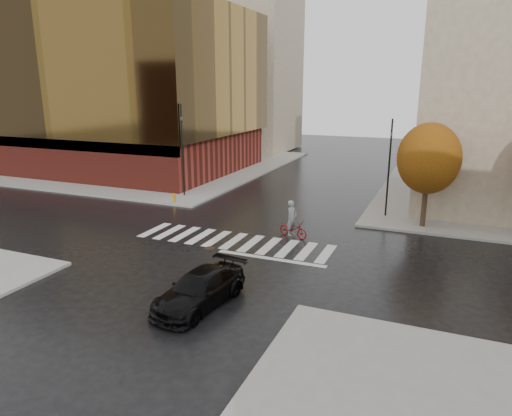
{
  "coord_description": "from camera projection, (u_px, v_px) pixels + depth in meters",
  "views": [
    {
      "loc": [
        10.92,
        -22.25,
        8.77
      ],
      "look_at": [
        1.2,
        1.0,
        2.0
      ],
      "focal_mm": 32.0,
      "sensor_mm": 36.0,
      "label": 1
    }
  ],
  "objects": [
    {
      "name": "ground",
      "position": [
        230.0,
        244.0,
        26.17
      ],
      "size": [
        120.0,
        120.0,
        0.0
      ],
      "primitive_type": "plane",
      "color": "black",
      "rests_on": "ground"
    },
    {
      "name": "building_nw_far",
      "position": [
        242.0,
        75.0,
        62.47
      ],
      "size": [
        14.0,
        12.0,
        20.0
      ],
      "primitive_type": "cube",
      "color": "gray",
      "rests_on": "sidewalk_nw"
    },
    {
      "name": "cyclist",
      "position": [
        293.0,
        225.0,
        27.1
      ],
      "size": [
        2.09,
        1.3,
        2.25
      ],
      "rotation": [
        0.0,
        0.0,
        1.24
      ],
      "color": "maroon",
      "rests_on": "ground"
    },
    {
      "name": "office_glass",
      "position": [
        116.0,
        91.0,
        48.25
      ],
      "size": [
        27.0,
        19.0,
        16.0
      ],
      "color": "maroon",
      "rests_on": "sidewalk_nw"
    },
    {
      "name": "traffic_light_nw",
      "position": [
        182.0,
        144.0,
        36.04
      ],
      "size": [
        0.23,
        0.21,
        7.28
      ],
      "rotation": [
        0.0,
        0.0,
        -1.99
      ],
      "color": "black",
      "rests_on": "sidewalk_nw"
    },
    {
      "name": "sedan",
      "position": [
        200.0,
        290.0,
        18.64
      ],
      "size": [
        2.59,
        5.09,
        1.42
      ],
      "primitive_type": "imported",
      "rotation": [
        0.0,
        0.0,
        -0.13
      ],
      "color": "black",
      "rests_on": "ground"
    },
    {
      "name": "tree_ne_a",
      "position": [
        429.0,
        159.0,
        27.88
      ],
      "size": [
        3.8,
        3.8,
        6.5
      ],
      "color": "#332616",
      "rests_on": "sidewalk_ne"
    },
    {
      "name": "sidewalk_nw",
      "position": [
        146.0,
        164.0,
        52.68
      ],
      "size": [
        30.0,
        30.0,
        0.15
      ],
      "primitive_type": "cube",
      "color": "gray",
      "rests_on": "ground"
    },
    {
      "name": "manhole",
      "position": [
        210.0,
        248.0,
        25.44
      ],
      "size": [
        0.61,
        0.61,
        0.01
      ],
      "primitive_type": "cylinder",
      "rotation": [
        0.0,
        0.0,
        -0.06
      ],
      "color": "#3E2716",
      "rests_on": "ground"
    },
    {
      "name": "crosswalk",
      "position": [
        234.0,
        241.0,
        26.61
      ],
      "size": [
        12.0,
        3.0,
        0.01
      ],
      "primitive_type": "cube",
      "color": "silver",
      "rests_on": "ground"
    },
    {
      "name": "fire_hydrant",
      "position": [
        174.0,
        197.0,
        34.76
      ],
      "size": [
        0.25,
        0.25,
        0.7
      ],
      "color": "#BC770B",
      "rests_on": "sidewalk_nw"
    },
    {
      "name": "traffic_light_ne",
      "position": [
        389.0,
        163.0,
        30.41
      ],
      "size": [
        0.15,
        0.17,
        6.55
      ],
      "rotation": [
        0.0,
        0.0,
        3.21
      ],
      "color": "black",
      "rests_on": "sidewalk_ne"
    }
  ]
}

